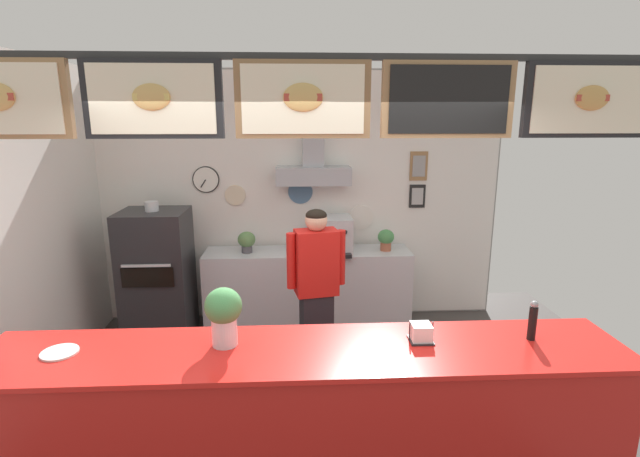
{
  "coord_description": "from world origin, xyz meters",
  "views": [
    {
      "loc": [
        -0.05,
        -2.87,
        2.41
      ],
      "look_at": [
        0.14,
        0.81,
        1.53
      ],
      "focal_mm": 26.35,
      "sensor_mm": 36.0,
      "label": 1
    }
  ],
  "objects_px": {
    "condiment_plate": "(60,352)",
    "potted_oregano": "(247,241)",
    "shop_worker": "(316,292)",
    "potted_sage": "(386,239)",
    "napkin_holder": "(421,333)",
    "basil_vase": "(224,315)",
    "pizza_oven": "(158,278)",
    "espresso_machine": "(331,235)",
    "pepper_grinder": "(533,320)"
  },
  "relations": [
    {
      "from": "condiment_plate",
      "to": "potted_oregano",
      "type": "bearing_deg",
      "value": 72.37
    },
    {
      "from": "shop_worker",
      "to": "potted_oregano",
      "type": "xyz_separation_m",
      "value": [
        -0.73,
        1.2,
        0.16
      ]
    },
    {
      "from": "shop_worker",
      "to": "potted_sage",
      "type": "distance_m",
      "value": 1.48
    },
    {
      "from": "napkin_holder",
      "to": "basil_vase",
      "type": "distance_m",
      "value": 1.19
    },
    {
      "from": "potted_sage",
      "to": "condiment_plate",
      "type": "distance_m",
      "value": 3.51
    },
    {
      "from": "shop_worker",
      "to": "potted_sage",
      "type": "xyz_separation_m",
      "value": [
        0.85,
        1.2,
        0.16
      ]
    },
    {
      "from": "pizza_oven",
      "to": "napkin_holder",
      "type": "distance_m",
      "value": 3.21
    },
    {
      "from": "espresso_machine",
      "to": "condiment_plate",
      "type": "xyz_separation_m",
      "value": [
        -1.77,
        -2.56,
        -0.03
      ]
    },
    {
      "from": "shop_worker",
      "to": "napkin_holder",
      "type": "height_order",
      "value": "shop_worker"
    },
    {
      "from": "pepper_grinder",
      "to": "basil_vase",
      "type": "distance_m",
      "value": 1.87
    },
    {
      "from": "shop_worker",
      "to": "espresso_machine",
      "type": "distance_m",
      "value": 1.24
    },
    {
      "from": "potted_oregano",
      "to": "basil_vase",
      "type": "height_order",
      "value": "basil_vase"
    },
    {
      "from": "shop_worker",
      "to": "pepper_grinder",
      "type": "relative_size",
      "value": 6.57
    },
    {
      "from": "pepper_grinder",
      "to": "condiment_plate",
      "type": "height_order",
      "value": "pepper_grinder"
    },
    {
      "from": "shop_worker",
      "to": "condiment_plate",
      "type": "bearing_deg",
      "value": 30.53
    },
    {
      "from": "espresso_machine",
      "to": "pepper_grinder",
      "type": "distance_m",
      "value": 2.74
    },
    {
      "from": "potted_sage",
      "to": "condiment_plate",
      "type": "bearing_deg",
      "value": -132.94
    },
    {
      "from": "pizza_oven",
      "to": "basil_vase",
      "type": "height_order",
      "value": "pizza_oven"
    },
    {
      "from": "pepper_grinder",
      "to": "basil_vase",
      "type": "height_order",
      "value": "basil_vase"
    },
    {
      "from": "pizza_oven",
      "to": "basil_vase",
      "type": "distance_m",
      "value": 2.55
    },
    {
      "from": "espresso_machine",
      "to": "basil_vase",
      "type": "distance_m",
      "value": 2.64
    },
    {
      "from": "shop_worker",
      "to": "potted_sage",
      "type": "height_order",
      "value": "shop_worker"
    },
    {
      "from": "napkin_holder",
      "to": "basil_vase",
      "type": "relative_size",
      "value": 0.42
    },
    {
      "from": "potted_oregano",
      "to": "basil_vase",
      "type": "relative_size",
      "value": 0.67
    },
    {
      "from": "shop_worker",
      "to": "potted_oregano",
      "type": "distance_m",
      "value": 1.42
    },
    {
      "from": "condiment_plate",
      "to": "basil_vase",
      "type": "bearing_deg",
      "value": 3.54
    },
    {
      "from": "napkin_holder",
      "to": "condiment_plate",
      "type": "xyz_separation_m",
      "value": [
        -2.12,
        -0.04,
        -0.04
      ]
    },
    {
      "from": "napkin_holder",
      "to": "basil_vase",
      "type": "height_order",
      "value": "basil_vase"
    },
    {
      "from": "potted_oregano",
      "to": "napkin_holder",
      "type": "xyz_separation_m",
      "value": [
        1.31,
        -2.53,
        0.08
      ]
    },
    {
      "from": "condiment_plate",
      "to": "basil_vase",
      "type": "xyz_separation_m",
      "value": [
        0.94,
        0.06,
        0.19
      ]
    },
    {
      "from": "pepper_grinder",
      "to": "basil_vase",
      "type": "bearing_deg",
      "value": 179.13
    },
    {
      "from": "pepper_grinder",
      "to": "potted_oregano",
      "type": "bearing_deg",
      "value": 128.02
    },
    {
      "from": "shop_worker",
      "to": "espresso_machine",
      "type": "xyz_separation_m",
      "value": [
        0.22,
        1.2,
        0.22
      ]
    },
    {
      "from": "potted_sage",
      "to": "pepper_grinder",
      "type": "distance_m",
      "value": 2.58
    },
    {
      "from": "condiment_plate",
      "to": "basil_vase",
      "type": "relative_size",
      "value": 0.58
    },
    {
      "from": "espresso_machine",
      "to": "potted_sage",
      "type": "xyz_separation_m",
      "value": [
        0.62,
        0.01,
        -0.06
      ]
    },
    {
      "from": "espresso_machine",
      "to": "basil_vase",
      "type": "bearing_deg",
      "value": -108.33
    },
    {
      "from": "napkin_holder",
      "to": "condiment_plate",
      "type": "bearing_deg",
      "value": -178.8
    },
    {
      "from": "shop_worker",
      "to": "basil_vase",
      "type": "xyz_separation_m",
      "value": [
        -0.61,
        -1.31,
        0.38
      ]
    },
    {
      "from": "espresso_machine",
      "to": "potted_oregano",
      "type": "bearing_deg",
      "value": 179.55
    },
    {
      "from": "espresso_machine",
      "to": "napkin_holder",
      "type": "bearing_deg",
      "value": -82.02
    },
    {
      "from": "espresso_machine",
      "to": "condiment_plate",
      "type": "bearing_deg",
      "value": -124.62
    },
    {
      "from": "pepper_grinder",
      "to": "condiment_plate",
      "type": "distance_m",
      "value": 2.81
    },
    {
      "from": "potted_oregano",
      "to": "basil_vase",
      "type": "distance_m",
      "value": 2.52
    },
    {
      "from": "pizza_oven",
      "to": "potted_sage",
      "type": "relative_size",
      "value": 6.4
    },
    {
      "from": "pizza_oven",
      "to": "potted_sage",
      "type": "bearing_deg",
      "value": 5.84
    },
    {
      "from": "espresso_machine",
      "to": "condiment_plate",
      "type": "distance_m",
      "value": 3.11
    },
    {
      "from": "potted_oregano",
      "to": "basil_vase",
      "type": "bearing_deg",
      "value": -87.21
    },
    {
      "from": "shop_worker",
      "to": "napkin_holder",
      "type": "bearing_deg",
      "value": 102.65
    },
    {
      "from": "potted_oregano",
      "to": "napkin_holder",
      "type": "height_order",
      "value": "napkin_holder"
    }
  ]
}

